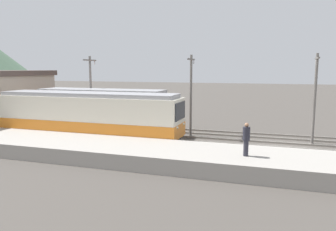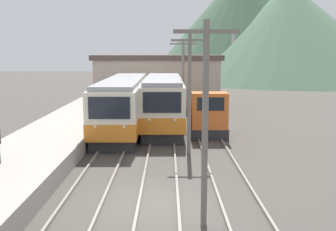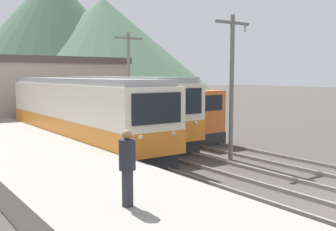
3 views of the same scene
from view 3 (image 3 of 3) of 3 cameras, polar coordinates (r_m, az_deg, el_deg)
name	(u,v)px [view 3 (image 3 of 3)]	position (r m, az deg, el deg)	size (l,w,h in m)	color
track_left	(316,230)	(10.69, 20.67, -15.31)	(1.54, 60.00, 0.14)	gray
commuter_train_left	(81,116)	(21.30, -12.54, -0.02)	(2.84, 14.44, 3.68)	#28282B
commuter_train_center	(123,112)	(22.93, -6.54, 0.57)	(2.84, 11.33, 3.75)	#28282B
shunting_locomotive	(187,121)	(22.85, 2.76, -0.76)	(2.40, 4.58, 3.00)	#28282B
catenary_mast_mid	(232,81)	(17.93, 9.24, 4.90)	(2.00, 0.20, 6.51)	slate
catenary_mast_far	(129,79)	(25.21, -5.71, 5.24)	(2.00, 0.20, 6.51)	slate
person_on_platform	(127,165)	(8.95, -5.93, -7.12)	(0.38, 0.38, 1.76)	#282833
station_building	(44,90)	(33.12, -17.50, 3.56)	(12.60, 6.30, 5.24)	#AD9E8E
mountain_backdrop	(70,41)	(80.22, -14.00, 10.49)	(49.73, 49.49, 23.59)	#47664C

